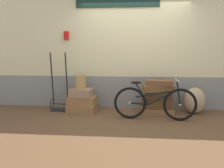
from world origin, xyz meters
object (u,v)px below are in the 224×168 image
at_px(suitcase_5, 158,95).
at_px(suitcase_6, 158,88).
at_px(burlap_sack, 194,100).
at_px(bicycle, 154,103).
at_px(suitcase_2, 81,93).
at_px(suitcase_0, 82,108).
at_px(suitcase_7, 159,83).
at_px(wicker_basket, 81,82).
at_px(suitcase_3, 157,111).
at_px(suitcase_1, 82,100).
at_px(luggage_trolley, 60,96).
at_px(suitcase_4, 157,104).

relative_size(suitcase_5, suitcase_6, 0.89).
distance_m(burlap_sack, bicycle, 1.09).
relative_size(suitcase_2, suitcase_5, 0.81).
height_order(suitcase_0, bicycle, bicycle).
distance_m(suitcase_7, wicker_basket, 1.79).
relative_size(suitcase_3, suitcase_6, 1.07).
distance_m(suitcase_2, suitcase_7, 1.80).
height_order(suitcase_1, suitcase_6, suitcase_6).
relative_size(suitcase_1, suitcase_5, 1.05).
height_order(suitcase_1, luggage_trolley, luggage_trolley).
height_order(suitcase_3, burlap_sack, burlap_sack).
bearing_deg(wicker_basket, suitcase_0, -33.84).
xyz_separation_m(suitcase_1, suitcase_4, (1.72, -0.03, -0.05)).
height_order(suitcase_2, burlap_sack, burlap_sack).
xyz_separation_m(suitcase_2, wicker_basket, (-0.01, 0.02, 0.25)).
height_order(suitcase_1, suitcase_3, suitcase_1).
xyz_separation_m(suitcase_5, burlap_sack, (0.82, 0.05, -0.11)).
bearing_deg(suitcase_6, suitcase_4, -144.37).
bearing_deg(suitcase_4, suitcase_2, 179.47).
bearing_deg(wicker_basket, suitcase_1, 42.70).
distance_m(suitcase_1, suitcase_5, 1.76).
bearing_deg(suitcase_4, bicycle, -105.22).
distance_m(suitcase_4, wicker_basket, 1.82).
bearing_deg(wicker_basket, suitcase_2, -64.48).
height_order(suitcase_6, burlap_sack, suitcase_6).
distance_m(suitcase_3, luggage_trolley, 2.31).
relative_size(suitcase_3, suitcase_7, 1.25).
distance_m(suitcase_3, bicycle, 0.52).
bearing_deg(suitcase_2, suitcase_4, 6.93).
xyz_separation_m(suitcase_4, bicycle, (-0.11, -0.43, 0.14)).
bearing_deg(suitcase_3, wicker_basket, 179.28).
bearing_deg(luggage_trolley, wicker_basket, -10.31).
distance_m(suitcase_0, suitcase_2, 0.36).
height_order(luggage_trolley, burlap_sack, luggage_trolley).
bearing_deg(suitcase_0, suitcase_4, 6.39).
height_order(suitcase_0, suitcase_1, suitcase_1).
bearing_deg(luggage_trolley, suitcase_6, -2.28).
bearing_deg(bicycle, suitcase_1, 163.85).
bearing_deg(suitcase_1, suitcase_2, -108.17).
xyz_separation_m(suitcase_0, suitcase_5, (1.74, 0.03, 0.32)).
xyz_separation_m(suitcase_6, suitcase_7, (0.02, -0.02, 0.13)).
distance_m(suitcase_3, suitcase_4, 0.16).
distance_m(suitcase_6, burlap_sack, 0.88).
relative_size(suitcase_3, suitcase_5, 1.20).
relative_size(suitcase_6, luggage_trolley, 0.49).
height_order(suitcase_7, bicycle, bicycle).
distance_m(suitcase_2, burlap_sack, 2.60).
height_order(suitcase_4, wicker_basket, wicker_basket).
height_order(suitcase_0, suitcase_4, suitcase_4).
relative_size(suitcase_1, luggage_trolley, 0.46).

